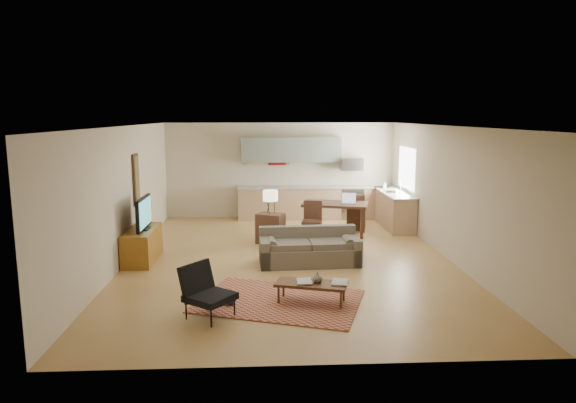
{
  "coord_description": "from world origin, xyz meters",
  "views": [
    {
      "loc": [
        -0.54,
        -10.12,
        2.91
      ],
      "look_at": [
        0.0,
        0.3,
        1.15
      ],
      "focal_mm": 32.0,
      "sensor_mm": 36.0,
      "label": 1
    }
  ],
  "objects": [
    {
      "name": "upper_cabinets",
      "position": [
        0.3,
        4.33,
        1.95
      ],
      "size": [
        2.8,
        0.34,
        0.7
      ],
      "primitive_type": "cube",
      "color": "slate",
      "rests_on": "room"
    },
    {
      "name": "dining_table",
      "position": [
        1.26,
        2.17,
        0.4
      ],
      "size": [
        1.74,
        1.27,
        0.79
      ],
      "primitive_type": null,
      "rotation": [
        0.0,
        0.0,
        -0.26
      ],
      "color": "#3A2319",
      "rests_on": "floor"
    },
    {
      "name": "vase",
      "position": [
        0.32,
        -2.47,
        0.42
      ],
      "size": [
        0.23,
        0.23,
        0.17
      ],
      "primitive_type": "imported",
      "rotation": [
        0.0,
        0.0,
        -0.22
      ],
      "color": "black",
      "rests_on": "coffee_table"
    },
    {
      "name": "book_a",
      "position": [
        -0.0,
        -2.46,
        0.35
      ],
      "size": [
        0.23,
        0.31,
        0.03
      ],
      "primitive_type": "imported",
      "rotation": [
        0.0,
        0.0,
        0.0
      ],
      "color": "maroon",
      "rests_on": "coffee_table"
    },
    {
      "name": "console_table",
      "position": [
        -0.35,
        1.35,
        0.35
      ],
      "size": [
        0.71,
        0.61,
        0.69
      ],
      "primitive_type": null,
      "rotation": [
        0.0,
        0.0,
        -0.43
      ],
      "color": "#3A2319",
      "rests_on": "floor"
    },
    {
      "name": "laptop",
      "position": [
        1.57,
        2.07,
        0.92
      ],
      "size": [
        0.38,
        0.31,
        0.25
      ],
      "primitive_type": null,
      "rotation": [
        0.0,
        0.0,
        -0.2
      ],
      "color": "#A5A8AD",
      "rests_on": "dining_table"
    },
    {
      "name": "tv_credenza",
      "position": [
        -2.96,
        0.07,
        0.33
      ],
      "size": [
        0.54,
        1.41,
        0.65
      ],
      "primitive_type": null,
      "color": "brown",
      "rests_on": "floor"
    },
    {
      "name": "book_b",
      "position": [
        0.54,
        -2.49,
        0.35
      ],
      "size": [
        0.4,
        0.45,
        0.03
      ],
      "primitive_type": "imported",
      "rotation": [
        0.0,
        0.0,
        -0.24
      ],
      "color": "navy",
      "rests_on": "coffee_table"
    },
    {
      "name": "wall_art_left",
      "position": [
        -3.21,
        0.9,
        1.55
      ],
      "size": [
        0.06,
        0.42,
        1.1
      ],
      "primitive_type": null,
      "color": "olive",
      "rests_on": "room"
    },
    {
      "name": "kitchen_counter_back",
      "position": [
        0.9,
        4.18,
        0.46
      ],
      "size": [
        4.26,
        0.64,
        0.92
      ],
      "primitive_type": null,
      "color": "tan",
      "rests_on": "ground"
    },
    {
      "name": "soap_bottle",
      "position": [
        2.83,
        3.67,
        1.02
      ],
      "size": [
        0.09,
        0.09,
        0.19
      ],
      "primitive_type": "imported",
      "rotation": [
        0.0,
        0.0,
        0.02
      ],
      "color": "beige",
      "rests_on": "kitchen_counter_right"
    },
    {
      "name": "armchair",
      "position": [
        -1.3,
        -3.0,
        0.39
      ],
      "size": [
        0.97,
        0.97,
        0.79
      ],
      "primitive_type": null,
      "rotation": [
        0.0,
        0.0,
        0.91
      ],
      "color": "black",
      "rests_on": "floor"
    },
    {
      "name": "window_right",
      "position": [
        3.23,
        3.0,
        1.55
      ],
      "size": [
        0.02,
        1.4,
        1.05
      ],
      "primitive_type": "cube",
      "color": "white",
      "rests_on": "room"
    },
    {
      "name": "triptych",
      "position": [
        -0.1,
        4.47,
        1.75
      ],
      "size": [
        1.7,
        0.04,
        0.5
      ],
      "primitive_type": null,
      "color": "beige",
      "rests_on": "room"
    },
    {
      "name": "room",
      "position": [
        0.0,
        0.0,
        1.35
      ],
      "size": [
        9.0,
        9.0,
        9.0
      ],
      "color": "#A87D43",
      "rests_on": "ground"
    },
    {
      "name": "tv",
      "position": [
        -2.9,
        0.07,
        0.98
      ],
      "size": [
        0.11,
        1.08,
        0.65
      ],
      "primitive_type": null,
      "color": "black",
      "rests_on": "tv_credenza"
    },
    {
      "name": "table_lamp",
      "position": [
        -0.35,
        1.35,
        0.97
      ],
      "size": [
        0.45,
        0.45,
        0.56
      ],
      "primitive_type": null,
      "rotation": [
        0.0,
        0.0,
        -0.46
      ],
      "color": "beige",
      "rests_on": "console_table"
    },
    {
      "name": "sofa",
      "position": [
        0.39,
        -0.36,
        0.35
      ],
      "size": [
        2.08,
        0.99,
        0.71
      ],
      "primitive_type": null,
      "rotation": [
        0.0,
        0.0,
        0.05
      ],
      "color": "#60584A",
      "rests_on": "floor"
    },
    {
      "name": "kitchen_range",
      "position": [
        2.0,
        4.18,
        0.45
      ],
      "size": [
        0.62,
        0.62,
        0.9
      ],
      "primitive_type": "cube",
      "color": "#A5A8AD",
      "rests_on": "ground"
    },
    {
      "name": "rug",
      "position": [
        -0.28,
        -2.39,
        0.01
      ],
      "size": [
        2.91,
        2.43,
        0.02
      ],
      "primitive_type": "cube",
      "rotation": [
        0.0,
        0.0,
        -0.33
      ],
      "color": "maroon",
      "rests_on": "floor"
    },
    {
      "name": "coffee_table",
      "position": [
        0.22,
        -2.48,
        0.17
      ],
      "size": [
        1.2,
        0.74,
        0.34
      ],
      "primitive_type": null,
      "rotation": [
        0.0,
        0.0,
        -0.29
      ],
      "color": "#482814",
      "rests_on": "floor"
    },
    {
      "name": "kitchen_microwave",
      "position": [
        2.0,
        4.2,
        1.55
      ],
      "size": [
        0.62,
        0.4,
        0.35
      ],
      "primitive_type": "cube",
      "color": "#A5A8AD",
      "rests_on": "room"
    },
    {
      "name": "dining_chair_near",
      "position": [
        0.63,
        1.64,
        0.46
      ],
      "size": [
        0.53,
        0.54,
        0.91
      ],
      "primitive_type": null,
      "rotation": [
        0.0,
        0.0,
        -0.22
      ],
      "color": "#3A2319",
      "rests_on": "floor"
    },
    {
      "name": "kitchen_counter_right",
      "position": [
        2.93,
        3.0,
        0.46
      ],
      "size": [
        0.64,
        2.26,
        0.92
      ],
      "primitive_type": null,
      "color": "tan",
      "rests_on": "ground"
    },
    {
      "name": "dining_chair_far",
      "position": [
        1.88,
        2.7,
        0.47
      ],
      "size": [
        0.56,
        0.57,
        0.94
      ],
      "primitive_type": null,
      "rotation": [
        0.0,
        0.0,
        2.87
      ],
      "color": "#3A2319",
      "rests_on": "floor"
    }
  ]
}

